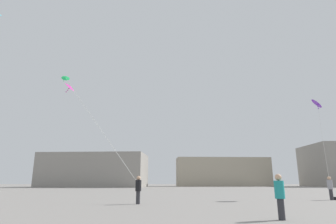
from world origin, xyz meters
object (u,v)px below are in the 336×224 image
person_in_black (138,188)px  building_centre_hall (222,172)px  person_in_teal (280,194)px  person_in_grey (330,187)px  kite_emerald_diamond (66,79)px  kite_violet_diamond (317,103)px  building_left_hall (95,170)px  kite_magenta_diamond (71,87)px  handbag_beside_flyer (335,198)px

person_in_black → building_centre_hall: size_ratio=0.06×
person_in_teal → person_in_black: size_ratio=0.96×
person_in_teal → person_in_black: (-6.39, 7.78, 0.04)m
person_in_grey → kite_emerald_diamond: bearing=-24.5°
kite_emerald_diamond → person_in_grey: bearing=-23.8°
kite_violet_diamond → kite_emerald_diamond: bearing=160.5°
person_in_black → building_left_hall: bearing=28.1°
kite_emerald_diamond → kite_magenta_diamond: bearing=-66.9°
person_in_grey → kite_emerald_diamond: size_ratio=0.11×
building_left_hall → handbag_beside_flyer: 61.04m
building_centre_hall → building_left_hall: bearing=-162.3°
person_in_black → kite_emerald_diamond: (-11.63, 15.80, 13.85)m
person_in_teal → building_centre_hall: (12.60, 74.81, 3.26)m
person_in_grey → handbag_beside_flyer: bearing=-164.7°
building_left_hall → handbag_beside_flyer: (32.55, -51.47, -4.13)m
person_in_grey → building_left_hall: bearing=-58.7°
person_in_black → kite_magenta_diamond: kite_magenta_diamond is taller
kite_emerald_diamond → building_left_hall: 41.47m
building_centre_hall → kite_emerald_diamond: bearing=-120.9°
person_in_grey → person_in_black: (-15.20, -3.96, -0.02)m
kite_violet_diamond → kite_magenta_diamond: bearing=-175.9°
handbag_beside_flyer → building_centre_hall: bearing=86.9°
person_in_grey → person_in_teal: person_in_grey is taller
person_in_grey → kite_magenta_diamond: kite_magenta_diamond is taller
person_in_black → person_in_teal: bearing=-129.5°
person_in_teal → kite_violet_diamond: size_ratio=0.22×
kite_emerald_diamond → kite_violet_diamond: kite_emerald_diamond is taller
person_in_grey → person_in_black: person_in_grey is taller
person_in_teal → kite_emerald_diamond: (-18.02, 23.58, 13.88)m
kite_violet_diamond → building_left_hall: kite_violet_diamond is taller
person_in_grey → kite_magenta_diamond: 23.56m
person_in_grey → person_in_black: size_ratio=1.02×
handbag_beside_flyer → kite_emerald_diamond: bearing=156.6°
building_centre_hall → person_in_grey: bearing=-93.4°
kite_violet_diamond → building_centre_hall: 61.30m
building_left_hall → building_centre_hall: (36.00, 11.50, -0.03)m
person_in_teal → kite_emerald_diamond: kite_emerald_diamond is taller
person_in_grey → kite_violet_diamond: (1.01, 1.99, 7.63)m
handbag_beside_flyer → person_in_grey: bearing=-164.1°
kite_violet_diamond → person_in_black: bearing=-159.8°
kite_emerald_diamond → building_centre_hall: 60.62m
kite_magenta_diamond → building_centre_hall: kite_magenta_diamond is taller
kite_magenta_diamond → building_centre_hall: (25.72, 62.70, -5.42)m
person_in_grey → kite_magenta_diamond: size_ratio=0.21×
person_in_grey → kite_emerald_diamond: (-26.82, 11.84, 13.83)m
kite_violet_diamond → building_left_hall: size_ratio=0.29×
person_in_black → kite_magenta_diamond: bearing=68.3°
kite_emerald_diamond → kite_violet_diamond: 30.16m
handbag_beside_flyer → person_in_black: bearing=-165.4°
building_centre_hall → handbag_beside_flyer: building_centre_hall is taller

